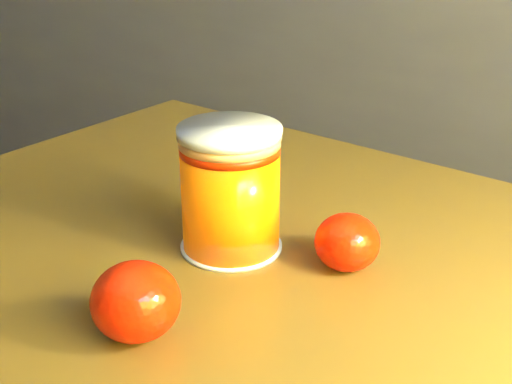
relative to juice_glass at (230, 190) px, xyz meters
The scene contains 4 objects.
kitchen_counter 1.33m from the juice_glass, 120.32° to the left, with size 3.15×0.60×0.90m, color #4E4E54.
juice_glass is the anchor object (origin of this frame).
orange_front 0.15m from the juice_glass, 82.15° to the right, with size 0.07×0.07×0.06m, color #FA2005.
orange_back 0.11m from the juice_glass, 13.47° to the left, with size 0.06×0.06×0.05m, color #FA2005.
Camera 1 is at (0.98, -0.13, 1.03)m, focal length 50.00 mm.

